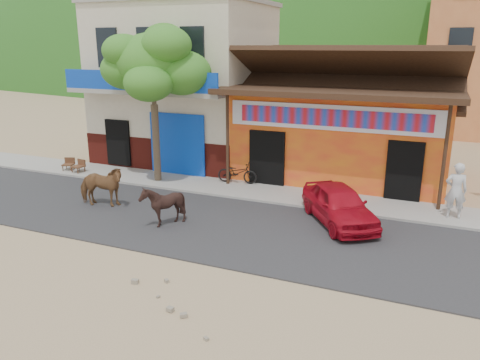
% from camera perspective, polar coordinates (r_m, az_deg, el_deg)
% --- Properties ---
extents(ground, '(120.00, 120.00, 0.00)m').
position_cam_1_polar(ground, '(12.18, -6.17, -9.95)').
color(ground, '#9E825B').
rests_on(ground, ground).
extents(road, '(60.00, 5.00, 0.04)m').
position_cam_1_polar(road, '(14.21, -1.30, -5.81)').
color(road, '#28282B').
rests_on(road, ground).
extents(sidewalk, '(60.00, 2.00, 0.12)m').
position_cam_1_polar(sidewalk, '(17.26, 3.43, -1.64)').
color(sidewalk, gray).
rests_on(sidewalk, ground).
extents(dance_club, '(8.00, 6.00, 3.60)m').
position_cam_1_polar(dance_club, '(20.13, 12.76, 5.69)').
color(dance_club, orange).
rests_on(dance_club, ground).
extents(cafe_building, '(7.00, 6.00, 7.00)m').
position_cam_1_polar(cafe_building, '(22.42, -6.51, 11.42)').
color(cafe_building, beige).
rests_on(cafe_building, ground).
extents(tree, '(3.00, 3.00, 6.00)m').
position_cam_1_polar(tree, '(18.42, -10.41, 9.03)').
color(tree, '#2D721E').
rests_on(tree, sidewalk).
extents(cow_tan, '(1.81, 1.13, 1.42)m').
position_cam_1_polar(cow_tan, '(16.43, -16.59, -0.73)').
color(cow_tan, brown).
rests_on(cow_tan, road).
extents(cow_dark, '(1.39, 1.30, 1.29)m').
position_cam_1_polar(cow_dark, '(14.29, -9.39, -3.05)').
color(cow_dark, black).
rests_on(cow_dark, road).
extents(red_car, '(3.15, 3.70, 1.20)m').
position_cam_1_polar(red_car, '(14.64, 11.96, -2.92)').
color(red_car, '#B20C1D').
rests_on(red_car, road).
extents(scooter, '(1.63, 0.73, 0.83)m').
position_cam_1_polar(scooter, '(18.21, -0.33, 0.91)').
color(scooter, black).
rests_on(scooter, sidewalk).
extents(pedestrian, '(0.68, 0.48, 1.77)m').
position_cam_1_polar(pedestrian, '(15.90, 24.83, -1.17)').
color(pedestrian, silver).
rests_on(pedestrian, sidewalk).
extents(cafe_chair_left, '(0.53, 0.53, 0.98)m').
position_cam_1_polar(cafe_chair_left, '(20.90, -19.19, 2.22)').
color(cafe_chair_left, '#50291A').
rests_on(cafe_chair_left, sidewalk).
extents(cafe_chair_right, '(0.57, 0.57, 0.95)m').
position_cam_1_polar(cafe_chair_right, '(21.42, -20.27, 2.41)').
color(cafe_chair_right, '#462317').
rests_on(cafe_chair_right, sidewalk).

